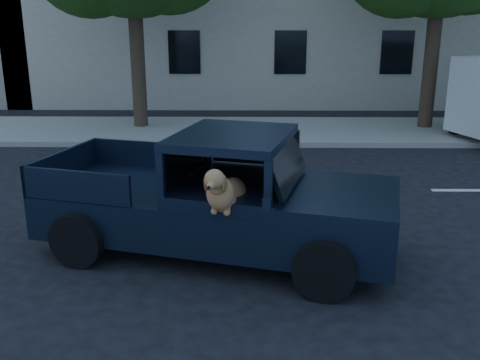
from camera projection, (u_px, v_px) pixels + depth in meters
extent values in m
plane|color=black|center=(289.00, 261.00, 7.83)|extent=(120.00, 120.00, 0.00)
cube|color=gray|center=(267.00, 131.00, 16.62)|extent=(60.00, 4.00, 0.15)
cylinder|color=#332619|center=(138.00, 60.00, 16.44)|extent=(0.44, 0.44, 4.40)
cylinder|color=#332619|center=(431.00, 60.00, 16.32)|extent=(0.44, 0.44, 4.40)
cube|color=black|center=(217.00, 212.00, 7.98)|extent=(5.52, 3.28, 0.66)
cube|color=black|center=(343.00, 197.00, 7.38)|extent=(1.96, 2.31, 0.16)
cube|color=black|center=(233.00, 137.00, 7.58)|extent=(1.99, 2.25, 0.12)
cube|color=black|center=(288.00, 165.00, 7.47)|extent=(0.69, 1.72, 0.56)
cube|color=black|center=(237.00, 214.00, 7.39)|extent=(0.67, 0.67, 0.38)
cube|color=black|center=(267.00, 205.00, 6.37)|extent=(0.11, 0.07, 0.16)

